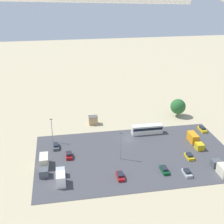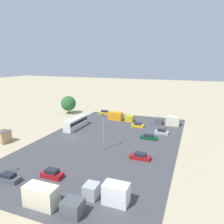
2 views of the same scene
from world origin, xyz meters
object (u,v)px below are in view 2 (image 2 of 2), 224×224
object	(u,v)px
parked_car_0	(52,174)
parked_car_3	(9,178)
parked_car_2	(105,112)
parked_truck_3	(169,121)
parked_truck_0	(119,117)
bus	(76,123)
parked_car_1	(149,137)
parked_car_6	(162,132)
parked_car_4	(140,156)
parked_truck_1	(109,193)
parked_truck_2	(50,199)
parked_car_5	(138,125)
shed_building	(3,137)

from	to	relation	value
parked_car_0	parked_car_3	xyz separation A→B (m)	(3.92, -6.62, -0.05)
parked_car_2	parked_truck_3	xyz separation A→B (m)	(6.40, 26.27, 0.75)
parked_car_0	parked_truck_0	xyz separation A→B (m)	(-42.22, -1.48, 0.67)
bus	parked_car_1	distance (m)	24.31
parked_car_1	parked_car_6	xyz separation A→B (m)	(-5.85, 2.63, 0.02)
parked_car_0	parked_car_4	xyz separation A→B (m)	(-13.60, 13.50, -0.08)
bus	parked_car_2	distance (m)	20.69
parked_truck_1	bus	bearing A→B (deg)	37.64
parked_car_2	parked_truck_2	xyz separation A→B (m)	(56.54, 15.26, 0.87)
parked_car_3	parked_car_5	size ratio (longest dim) A/B	1.10
parked_car_4	parked_truck_1	world-z (taller)	parked_truck_1
parked_car_5	parked_car_6	size ratio (longest dim) A/B	1.00
parked_car_0	parked_car_1	xyz separation A→B (m)	(-26.75, 12.69, -0.10)
bus	parked_car_6	world-z (taller)	bus
bus	parked_truck_0	size ratio (longest dim) A/B	1.19
parked_car_3	parked_car_4	world-z (taller)	parked_car_3
parked_truck_1	parked_truck_2	xyz separation A→B (m)	(4.64, -7.53, 0.02)
parked_truck_1	parked_car_3	bearing A→B (deg)	93.30
bus	parked_car_4	size ratio (longest dim) A/B	2.45
parked_car_4	parked_car_1	bearing A→B (deg)	3.53
bus	parked_truck_0	bearing A→B (deg)	53.86
parked_car_3	parked_car_4	xyz separation A→B (m)	(-17.52, 20.13, -0.02)
parked_car_0	parked_car_3	size ratio (longest dim) A/B	0.94
shed_building	parked_car_5	size ratio (longest dim) A/B	0.88
parked_car_2	parked_truck_2	distance (m)	58.57
parked_car_2	parked_car_3	distance (m)	53.13
parked_car_5	parked_truck_1	size ratio (longest dim) A/B	0.55
parked_truck_2	bus	bearing A→B (deg)	-155.20
parked_car_1	parked_car_2	size ratio (longest dim) A/B	0.97
bus	parked_car_4	distance (m)	29.14
parked_car_1	parked_car_3	distance (m)	36.24
parked_car_0	parked_truck_0	distance (m)	42.25
parked_car_2	bus	bearing A→B (deg)	-3.72
parked_car_2	parked_car_4	xyz separation A→B (m)	(35.49, 23.69, -0.03)
parked_car_3	parked_truck_0	bearing A→B (deg)	-6.35
parked_car_4	parked_truck_0	world-z (taller)	parked_truck_0
bus	parked_truck_2	distance (m)	39.58
parked_car_5	parked_truck_3	distance (m)	10.91
parked_car_6	parked_truck_2	bearing A→B (deg)	165.65
parked_car_2	parked_car_6	world-z (taller)	parked_car_2
parked_car_4	parked_car_6	xyz separation A→B (m)	(-19.00, 1.82, -0.01)
parked_car_4	parked_car_6	size ratio (longest dim) A/B	1.13
bus	parked_truck_3	world-z (taller)	bus
shed_building	parked_truck_1	world-z (taller)	parked_truck_1
shed_building	parked_car_3	distance (m)	21.77
bus	parked_car_5	xyz separation A→B (m)	(-8.35, 18.45, -1.18)
parked_car_3	parked_car_6	size ratio (longest dim) A/B	1.10
parked_car_1	parked_car_3	size ratio (longest dim) A/B	1.03
parked_car_2	parked_truck_1	bearing A→B (deg)	23.71
parked_car_6	parked_truck_1	bearing A→B (deg)	175.61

